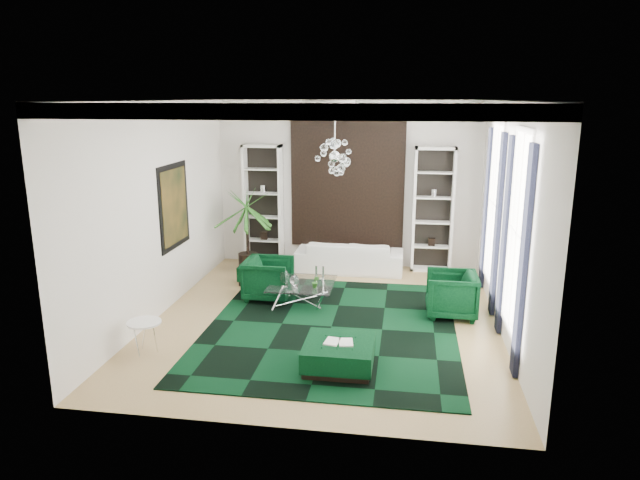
% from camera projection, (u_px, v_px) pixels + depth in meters
% --- Properties ---
extents(floor, '(6.00, 7.00, 0.02)m').
position_uv_depth(floor, '(325.00, 319.00, 10.18)').
color(floor, tan).
rests_on(floor, ground).
extents(ceiling, '(6.00, 7.00, 0.02)m').
position_uv_depth(ceiling, '(326.00, 100.00, 9.25)').
color(ceiling, white).
rests_on(ceiling, ground).
extents(wall_back, '(6.00, 0.02, 3.80)m').
position_uv_depth(wall_back, '(348.00, 184.00, 13.08)').
color(wall_back, silver).
rests_on(wall_back, ground).
extents(wall_front, '(6.00, 0.02, 3.80)m').
position_uv_depth(wall_front, '(281.00, 277.00, 6.35)').
color(wall_front, silver).
rests_on(wall_front, ground).
extents(wall_left, '(0.02, 7.00, 3.80)m').
position_uv_depth(wall_left, '(159.00, 210.00, 10.16)').
color(wall_left, silver).
rests_on(wall_left, ground).
extents(wall_right, '(0.02, 7.00, 3.80)m').
position_uv_depth(wall_right, '(509.00, 220.00, 9.27)').
color(wall_right, silver).
rests_on(wall_right, ground).
extents(crown_molding, '(6.00, 7.00, 0.18)m').
position_uv_depth(crown_molding, '(326.00, 106.00, 9.28)').
color(crown_molding, white).
rests_on(crown_molding, ceiling).
extents(ceiling_medallion, '(0.90, 0.90, 0.05)m').
position_uv_depth(ceiling_medallion, '(329.00, 102.00, 9.55)').
color(ceiling_medallion, white).
rests_on(ceiling_medallion, ceiling).
extents(tapestry, '(2.50, 0.06, 2.80)m').
position_uv_depth(tapestry, '(347.00, 185.00, 13.04)').
color(tapestry, black).
rests_on(tapestry, wall_back).
extents(shelving_left, '(0.90, 0.38, 2.80)m').
position_uv_depth(shelving_left, '(263.00, 205.00, 13.30)').
color(shelving_left, white).
rests_on(shelving_left, floor).
extents(shelving_right, '(0.90, 0.38, 2.80)m').
position_uv_depth(shelving_right, '(433.00, 210.00, 12.73)').
color(shelving_right, white).
rests_on(shelving_right, floor).
extents(painting, '(0.04, 1.30, 1.60)m').
position_uv_depth(painting, '(175.00, 206.00, 10.74)').
color(painting, black).
rests_on(painting, wall_left).
extents(window_near, '(0.03, 1.10, 2.90)m').
position_uv_depth(window_near, '(517.00, 233.00, 8.41)').
color(window_near, white).
rests_on(window_near, wall_right).
extents(curtain_near_a, '(0.07, 0.30, 3.25)m').
position_uv_depth(curtain_near_a, '(523.00, 264.00, 7.73)').
color(curtain_near_a, black).
rests_on(curtain_near_a, floor).
extents(curtain_near_b, '(0.07, 0.30, 3.25)m').
position_uv_depth(curtain_near_b, '(505.00, 237.00, 9.23)').
color(curtain_near_b, black).
rests_on(curtain_near_b, floor).
extents(window_far, '(0.03, 1.10, 2.90)m').
position_uv_depth(window_far, '(494.00, 204.00, 10.71)').
color(window_far, white).
rests_on(window_far, wall_right).
extents(curtain_far_a, '(0.07, 0.30, 3.25)m').
position_uv_depth(curtain_far_a, '(497.00, 226.00, 10.03)').
color(curtain_far_a, black).
rests_on(curtain_far_a, floor).
extents(curtain_far_b, '(0.07, 0.30, 3.25)m').
position_uv_depth(curtain_far_b, '(486.00, 209.00, 11.53)').
color(curtain_far_b, black).
rests_on(curtain_far_b, floor).
extents(rug, '(4.20, 5.00, 0.02)m').
position_uv_depth(rug, '(331.00, 327.00, 9.79)').
color(rug, black).
rests_on(rug, floor).
extents(sofa, '(2.39, 0.94, 0.70)m').
position_uv_depth(sofa, '(350.00, 256.00, 12.90)').
color(sofa, white).
rests_on(sofa, floor).
extents(armchair_left, '(0.89, 0.87, 0.81)m').
position_uv_depth(armchair_left, '(269.00, 279.00, 11.12)').
color(armchair_left, black).
rests_on(armchair_left, floor).
extents(armchair_right, '(0.89, 0.87, 0.81)m').
position_uv_depth(armchair_right, '(451.00, 294.00, 10.24)').
color(armchair_right, black).
rests_on(armchair_right, floor).
extents(coffee_table, '(1.20, 1.20, 0.41)m').
position_uv_depth(coffee_table, '(302.00, 293.00, 10.89)').
color(coffee_table, white).
rests_on(coffee_table, floor).
extents(ottoman_side, '(0.90, 0.90, 0.40)m').
position_uv_depth(ottoman_side, '(263.00, 272.00, 12.23)').
color(ottoman_side, black).
rests_on(ottoman_side, floor).
extents(ottoman_front, '(1.00, 1.00, 0.40)m').
position_uv_depth(ottoman_front, '(339.00, 355.00, 8.29)').
color(ottoman_front, black).
rests_on(ottoman_front, floor).
extents(book, '(0.42, 0.28, 0.03)m').
position_uv_depth(book, '(339.00, 342.00, 8.24)').
color(book, white).
rests_on(book, ottoman_front).
extents(side_table, '(0.52, 0.52, 0.50)m').
position_uv_depth(side_table, '(145.00, 338.00, 8.78)').
color(side_table, white).
rests_on(side_table, floor).
extents(palm, '(1.50, 1.50, 2.40)m').
position_uv_depth(palm, '(247.00, 219.00, 12.75)').
color(palm, '#2A6921').
rests_on(palm, floor).
extents(chandelier, '(0.80, 0.80, 0.72)m').
position_uv_depth(chandelier, '(335.00, 157.00, 9.80)').
color(chandelier, white).
rests_on(chandelier, ceiling).
extents(table_plant, '(0.13, 0.11, 0.24)m').
position_uv_depth(table_plant, '(316.00, 282.00, 10.53)').
color(table_plant, '#2A6921').
rests_on(table_plant, coffee_table).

